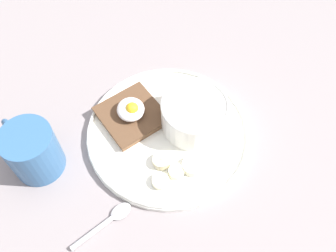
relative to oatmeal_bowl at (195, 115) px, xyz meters
The scene contains 11 objects.
ground_plane 7.09cm from the oatmeal_bowl, 92.85° to the right, with size 120.00×120.00×2.00cm, color gray.
plate 5.93cm from the oatmeal_bowl, 92.85° to the right, with size 29.17×29.17×1.60cm.
oatmeal_bowl is the anchor object (origin of this frame).
toast_slice 11.66cm from the oatmeal_bowl, 118.97° to the right, with size 12.89×12.89×1.43cm.
poached_egg 11.37cm from the oatmeal_bowl, 118.69° to the right, with size 5.12×4.94×3.12cm.
banana_slice_front 10.48cm from the oatmeal_bowl, 39.72° to the right, with size 3.84×3.85×1.26cm.
banana_slice_left 9.91cm from the oatmeal_bowl, 57.78° to the right, with size 4.05×3.99×1.59cm.
banana_slice_back 13.06cm from the oatmeal_bowl, 48.40° to the right, with size 4.10×4.11×1.26cm.
banana_slice_right 8.95cm from the oatmeal_bowl, 24.51° to the right, with size 4.98×4.95×1.51cm.
coffee_mug 27.76cm from the oatmeal_bowl, 95.59° to the right, with size 11.48×8.52×9.41cm.
spoon 22.73cm from the oatmeal_bowl, 59.65° to the right, with size 5.03×11.05×0.80cm.
Camera 1 is at (32.48, -12.45, 60.32)cm, focal length 40.00 mm.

